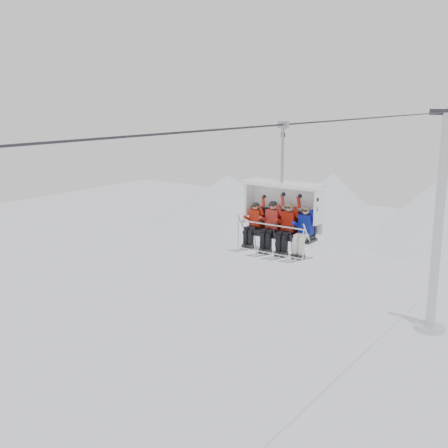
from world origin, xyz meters
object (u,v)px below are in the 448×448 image
Objects in this scene: skier_far_right at (304,229)px; skier_center_right at (287,226)px; skier_center_left at (272,224)px; lift_tower_right at (437,240)px; skier_far_left at (254,223)px; chairlift_carrier at (283,208)px.

skier_center_right is at bearing 179.58° from skier_far_right.
lift_tower_right is at bearing 89.28° from skier_center_left.
skier_center_right is at bearing 0.00° from skier_center_left.
skier_far_left is 1.79m from skier_far_right.
lift_tower_right is at bearing 90.00° from chairlift_carrier.
skier_center_left is 1.00× the size of skier_center_right.
skier_center_left is at bearing 1.22° from skier_far_left.
lift_tower_right reaches higher than skier_center_left.
chairlift_carrier is 2.36× the size of skier_far_left.
skier_far_left is 0.99× the size of skier_center_right.
skier_far_right is (0.91, -19.10, 4.44)m from lift_tower_right.
lift_tower_right reaches higher than skier_far_right.
skier_center_right is (0.57, 0.00, 0.00)m from skier_center_left.
skier_far_left is (-0.89, -19.11, 4.40)m from lift_tower_right.
chairlift_carrier is at bearing 51.82° from skier_center_left.
chairlift_carrier is at bearing 137.42° from skier_center_right.
skier_center_left is at bearing 180.00° from skier_center_right.
lift_tower_right is 19.61m from skier_center_right.
chairlift_carrier reaches higher than skier_far_right.
skier_center_left is 0.57m from skier_center_right.
chairlift_carrier is (0.00, -18.79, 4.93)m from lift_tower_right.
skier_center_right is (1.22, 0.01, 0.05)m from skier_far_left.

